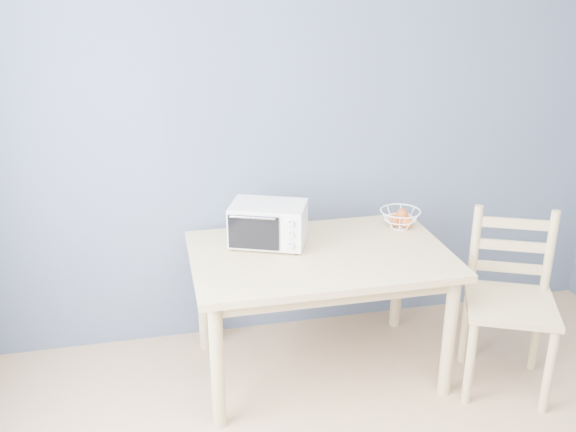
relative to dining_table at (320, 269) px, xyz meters
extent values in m
cube|color=slate|center=(0.04, 0.55, 0.65)|extent=(4.00, 0.01, 2.60)
cube|color=tan|center=(0.00, 0.00, 0.08)|extent=(1.40, 0.90, 0.04)
cylinder|color=tan|center=(-0.62, -0.37, -0.29)|extent=(0.07, 0.07, 0.71)
cylinder|color=tan|center=(0.62, -0.37, -0.29)|extent=(0.07, 0.07, 0.71)
cylinder|color=tan|center=(-0.62, 0.37, -0.29)|extent=(0.07, 0.07, 0.71)
cylinder|color=tan|center=(0.62, 0.37, -0.29)|extent=(0.07, 0.07, 0.71)
cube|color=silver|center=(-0.25, 0.16, 0.23)|extent=(0.48, 0.40, 0.23)
cube|color=black|center=(-0.30, 0.18, 0.23)|extent=(0.33, 0.32, 0.18)
cube|color=black|center=(-0.36, 0.05, 0.23)|extent=(0.26, 0.11, 0.19)
cylinder|color=silver|center=(-0.36, 0.04, 0.32)|extent=(0.23, 0.10, 0.01)
cube|color=silver|center=(-0.17, -0.01, 0.23)|extent=(0.11, 0.05, 0.21)
cylinder|color=black|center=(-0.45, 0.13, 0.11)|extent=(0.02, 0.02, 0.01)
cylinder|color=black|center=(-0.13, 0.00, 0.11)|extent=(0.02, 0.02, 0.01)
cylinder|color=black|center=(-0.38, 0.32, 0.11)|extent=(0.02, 0.02, 0.01)
cylinder|color=black|center=(-0.06, 0.20, 0.11)|extent=(0.02, 0.02, 0.01)
cylinder|color=silver|center=(-0.17, -0.02, 0.29)|extent=(0.04, 0.03, 0.04)
cylinder|color=silver|center=(-0.17, -0.02, 0.23)|extent=(0.04, 0.03, 0.04)
cylinder|color=silver|center=(-0.17, -0.02, 0.16)|extent=(0.04, 0.03, 0.04)
torus|color=white|center=(0.55, 0.23, 0.21)|extent=(0.31, 0.31, 0.01)
torus|color=white|center=(0.55, 0.23, 0.16)|extent=(0.25, 0.25, 0.01)
torus|color=white|center=(0.55, 0.23, 0.11)|extent=(0.15, 0.15, 0.01)
sphere|color=red|center=(0.52, 0.24, 0.14)|extent=(0.07, 0.07, 0.07)
sphere|color=#E1571A|center=(0.59, 0.21, 0.14)|extent=(0.07, 0.07, 0.07)
sphere|color=#FBBE61|center=(0.55, 0.28, 0.14)|extent=(0.07, 0.07, 0.07)
sphere|color=red|center=(0.56, 0.23, 0.19)|extent=(0.07, 0.07, 0.07)
cube|color=tan|center=(0.96, -0.37, -0.14)|extent=(0.61, 0.61, 0.03)
cylinder|color=tan|center=(0.70, -0.47, -0.40)|extent=(0.05, 0.05, 0.49)
cylinder|color=tan|center=(1.06, -0.63, -0.40)|extent=(0.05, 0.05, 0.49)
cylinder|color=tan|center=(0.86, -0.11, -0.40)|extent=(0.05, 0.05, 0.49)
cylinder|color=tan|center=(1.22, -0.27, -0.40)|extent=(0.05, 0.05, 0.49)
cylinder|color=tan|center=(0.86, -0.11, 0.09)|extent=(0.05, 0.05, 0.49)
cylinder|color=tan|center=(1.22, -0.27, 0.09)|extent=(0.05, 0.05, 0.49)
cube|color=tan|center=(1.04, -0.19, -0.01)|extent=(0.37, 0.18, 0.05)
cube|color=tan|center=(1.04, -0.19, 0.12)|extent=(0.37, 0.18, 0.05)
cube|color=tan|center=(1.04, -0.19, 0.25)|extent=(0.37, 0.18, 0.05)
camera|label=1|loc=(-0.86, -3.06, 1.55)|focal=40.00mm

